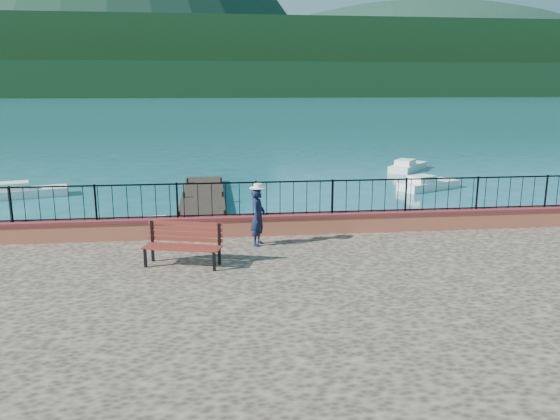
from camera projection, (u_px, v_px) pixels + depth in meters
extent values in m
plane|color=#19596B|center=(283.00, 328.00, 12.37)|extent=(2000.00, 2000.00, 0.00)
cube|color=#A6583C|center=(267.00, 225.00, 15.63)|extent=(28.00, 0.46, 0.58)
cube|color=black|center=(267.00, 199.00, 15.46)|extent=(27.00, 0.05, 0.95)
cube|color=#2D231C|center=(202.00, 209.00, 23.72)|extent=(2.00, 16.00, 0.30)
cube|color=black|center=(213.00, 80.00, 300.80)|extent=(900.00, 60.00, 18.00)
cube|color=black|center=(212.00, 61.00, 356.01)|extent=(900.00, 120.00, 44.00)
ellipsoid|color=#142D23|center=(420.00, 92.00, 580.91)|extent=(448.00, 384.00, 180.00)
cube|color=black|center=(183.00, 257.00, 12.89)|extent=(1.91, 1.05, 0.46)
cube|color=maroon|center=(186.00, 233.00, 13.05)|extent=(1.78, 0.59, 0.56)
imported|color=black|center=(258.00, 217.00, 14.50)|extent=(0.55, 0.66, 1.55)
cylinder|color=silver|center=(258.00, 186.00, 14.31)|extent=(0.44, 0.44, 0.12)
cube|color=silver|center=(164.00, 228.00, 19.54)|extent=(4.21, 1.89, 0.80)
cube|color=white|center=(428.00, 182.00, 29.16)|extent=(3.68, 2.68, 0.80)
cube|color=white|center=(27.00, 189.00, 27.10)|extent=(3.95, 2.33, 0.80)
cube|color=white|center=(408.00, 164.00, 35.75)|extent=(3.46, 3.80, 0.80)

